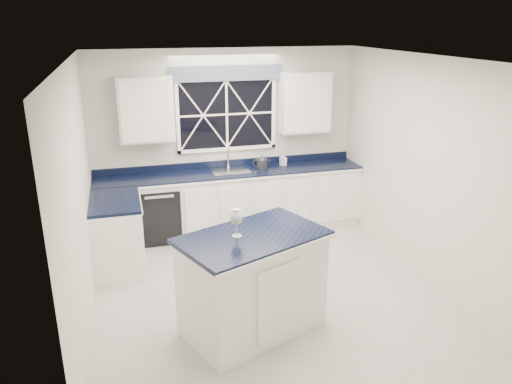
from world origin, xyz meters
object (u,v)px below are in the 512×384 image
object	(u,v)px
dishwasher	(159,212)
island	(253,283)
wine_glass	(237,218)
soap_bottle	(283,159)
faucet	(228,158)
kettle	(262,162)

from	to	relation	value
dishwasher	island	bearing A→B (deg)	-74.29
wine_glass	soap_bottle	xyz separation A→B (m)	(1.38, 2.69, -0.23)
dishwasher	faucet	xyz separation A→B (m)	(1.10, 0.19, 0.69)
soap_bottle	faucet	bearing A→B (deg)	174.60
island	wine_glass	size ratio (longest dim) A/B	5.70
kettle	wine_glass	xyz separation A→B (m)	(-1.02, -2.63, 0.24)
dishwasher	island	xyz separation A→B (m)	(0.73, -2.58, 0.13)
faucet	soap_bottle	distance (m)	0.85
island	wine_glass	bearing A→B (deg)	155.26
island	dishwasher	bearing A→B (deg)	83.53
dishwasher	island	distance (m)	2.69
island	soap_bottle	size ratio (longest dim) A/B	8.62
kettle	soap_bottle	size ratio (longest dim) A/B	1.45
faucet	wine_glass	world-z (taller)	wine_glass
wine_glass	faucet	bearing A→B (deg)	79.15
faucet	kettle	size ratio (longest dim) A/B	1.08
dishwasher	soap_bottle	size ratio (longest dim) A/B	4.28
kettle	faucet	bearing A→B (deg)	174.71
dishwasher	wine_glass	world-z (taller)	wine_glass
faucet	wine_glass	bearing A→B (deg)	-100.85
island	wine_glass	world-z (taller)	wine_glass
dishwasher	kettle	xyz separation A→B (m)	(1.59, 0.05, 0.62)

